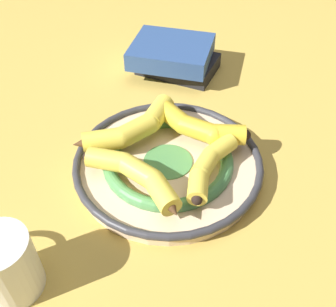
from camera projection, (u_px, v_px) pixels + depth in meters
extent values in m
plane|color=gold|center=(178.00, 174.00, 0.69)|extent=(2.80, 2.80, 0.00)
cylinder|color=beige|center=(168.00, 166.00, 0.69)|extent=(0.32, 0.32, 0.02)
torus|color=#4C894C|center=(168.00, 160.00, 0.68)|extent=(0.23, 0.23, 0.02)
cylinder|color=#4C894C|center=(168.00, 161.00, 0.68)|extent=(0.09, 0.09, 0.00)
torus|color=#333338|center=(168.00, 160.00, 0.68)|extent=(0.33, 0.33, 0.01)
cylinder|color=yellow|center=(221.00, 148.00, 0.66)|extent=(0.04, 0.05, 0.03)
cylinder|color=yellow|center=(205.00, 165.00, 0.64)|extent=(0.05, 0.06, 0.03)
cylinder|color=yellow|center=(198.00, 187.00, 0.60)|extent=(0.06, 0.06, 0.03)
sphere|color=yellow|center=(211.00, 155.00, 0.65)|extent=(0.03, 0.03, 0.03)
sphere|color=yellow|center=(199.00, 175.00, 0.62)|extent=(0.03, 0.03, 0.03)
cone|color=#472D19|center=(231.00, 141.00, 0.68)|extent=(0.03, 0.03, 0.02)
sphere|color=black|center=(197.00, 199.00, 0.58)|extent=(0.02, 0.02, 0.02)
cylinder|color=yellow|center=(163.00, 194.00, 0.59)|extent=(0.07, 0.04, 0.03)
cylinder|color=yellow|center=(139.00, 171.00, 0.62)|extent=(0.07, 0.05, 0.03)
cylinder|color=yellow|center=(106.00, 160.00, 0.64)|extent=(0.07, 0.07, 0.03)
sphere|color=yellow|center=(154.00, 180.00, 0.61)|extent=(0.03, 0.03, 0.03)
sphere|color=yellow|center=(124.00, 163.00, 0.64)|extent=(0.03, 0.03, 0.03)
cone|color=#472D19|center=(172.00, 208.00, 0.57)|extent=(0.03, 0.03, 0.03)
sphere|color=black|center=(89.00, 157.00, 0.65)|extent=(0.02, 0.02, 0.02)
cylinder|color=yellow|center=(102.00, 141.00, 0.67)|extent=(0.06, 0.07, 0.04)
cylinder|color=yellow|center=(136.00, 130.00, 0.69)|extent=(0.04, 0.07, 0.04)
cylinder|color=yellow|center=(158.00, 112.00, 0.73)|extent=(0.07, 0.08, 0.04)
sphere|color=yellow|center=(121.00, 138.00, 0.68)|extent=(0.04, 0.04, 0.04)
sphere|color=yellow|center=(151.00, 123.00, 0.71)|extent=(0.04, 0.04, 0.04)
cone|color=#472D19|center=(83.00, 143.00, 0.67)|extent=(0.04, 0.04, 0.03)
sphere|color=black|center=(165.00, 103.00, 0.75)|extent=(0.02, 0.02, 0.02)
cylinder|color=gold|center=(174.00, 117.00, 0.72)|extent=(0.06, 0.04, 0.04)
cylinder|color=gold|center=(198.00, 129.00, 0.70)|extent=(0.07, 0.06, 0.04)
cylinder|color=gold|center=(229.00, 135.00, 0.69)|extent=(0.06, 0.07, 0.04)
sphere|color=gold|center=(183.00, 124.00, 0.71)|extent=(0.04, 0.04, 0.04)
sphere|color=gold|center=(213.00, 134.00, 0.69)|extent=(0.04, 0.04, 0.04)
cone|color=#472D19|center=(165.00, 109.00, 0.74)|extent=(0.03, 0.03, 0.03)
sphere|color=black|center=(245.00, 135.00, 0.69)|extent=(0.02, 0.02, 0.02)
cube|color=black|center=(178.00, 64.00, 0.93)|extent=(0.21, 0.19, 0.03)
cube|color=white|center=(176.00, 64.00, 0.93)|extent=(0.20, 0.18, 0.03)
cube|color=#2D4C84|center=(172.00, 52.00, 0.90)|extent=(0.23, 0.23, 0.04)
cube|color=white|center=(170.00, 51.00, 0.90)|extent=(0.22, 0.22, 0.03)
cylinder|color=white|center=(6.00, 266.00, 0.51)|extent=(0.08, 0.08, 0.10)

